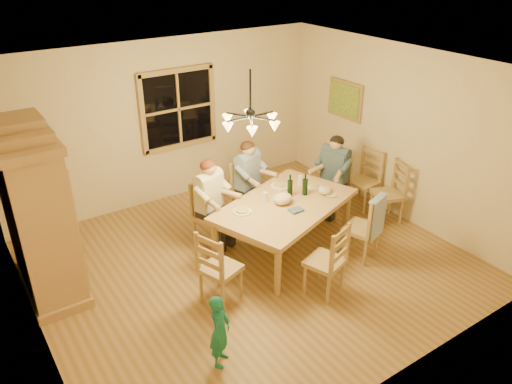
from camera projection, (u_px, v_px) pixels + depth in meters
floor at (251, 263)px, 6.96m from camera, size 5.50×5.50×0.00m
ceiling at (250, 69)px, 5.74m from camera, size 5.50×5.00×0.02m
wall_back at (167, 122)px, 8.20m from camera, size 5.50×0.02×2.70m
wall_left at (21, 240)px, 4.98m from camera, size 0.02×5.00×2.70m
wall_right at (399, 134)px, 7.72m from camera, size 0.02×5.00×2.70m
window at (178, 109)px, 8.18m from camera, size 1.30×0.06×1.30m
painting at (345, 100)px, 8.48m from camera, size 0.06×0.78×0.64m
chandelier at (250, 121)px, 6.02m from camera, size 0.77×0.68×0.71m
armoire at (38, 216)px, 6.01m from camera, size 0.66×1.40×2.30m
dining_table at (285, 209)px, 6.97m from camera, size 2.30×1.81×0.76m
chair_far_left at (211, 225)px, 7.29m from camera, size 0.55×0.54×0.99m
chair_far_right at (249, 202)px, 7.92m from camera, size 0.55×0.54×0.99m
chair_near_left at (324, 272)px, 6.27m from camera, size 0.55×0.54×0.99m
chair_near_right at (360, 238)px, 6.98m from camera, size 0.55×0.54×0.99m
chair_end_left at (221, 278)px, 6.15m from camera, size 0.54×0.55×0.99m
chair_end_right at (332, 196)px, 8.13m from camera, size 0.54×0.55×0.99m
adult_woman at (210, 192)px, 7.05m from camera, size 0.50×0.52×0.87m
adult_plaid_man at (249, 172)px, 7.68m from camera, size 0.50×0.52×0.87m
adult_slate_man at (335, 166)px, 7.88m from camera, size 0.52×0.50×0.87m
towel at (376, 217)px, 6.70m from camera, size 0.39×0.22×0.58m
wine_bottle_a at (290, 185)px, 7.05m from camera, size 0.08×0.08×0.33m
wine_bottle_b at (305, 184)px, 7.09m from camera, size 0.08×0.08×0.33m
plate_woman at (242, 211)px, 6.70m from camera, size 0.26×0.26×0.02m
plate_plaid at (280, 186)px, 7.39m from camera, size 0.26×0.26×0.02m
plate_slate at (313, 185)px, 7.41m from camera, size 0.26×0.26×0.02m
wine_glass_a at (265, 197)px, 6.95m from camera, size 0.06×0.06×0.14m
wine_glass_b at (300, 180)px, 7.43m from camera, size 0.06×0.06×0.14m
cap at (325, 190)px, 7.16m from camera, size 0.20×0.20×0.11m
napkin at (296, 210)px, 6.72m from camera, size 0.22×0.19×0.03m
cloth_bundle at (283, 199)px, 6.88m from camera, size 0.28×0.22×0.15m
child at (220, 331)px, 5.14m from camera, size 0.37×0.36×0.86m
chair_spare_front at (386, 203)px, 7.91m from camera, size 0.55×0.56×0.99m
chair_spare_back at (363, 191)px, 8.30m from camera, size 0.48×0.50×0.99m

